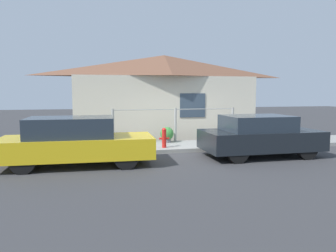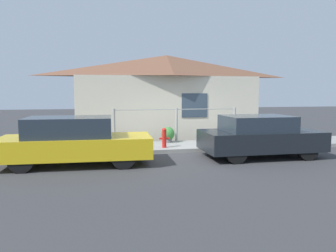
{
  "view_description": "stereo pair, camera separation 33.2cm",
  "coord_description": "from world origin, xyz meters",
  "px_view_note": "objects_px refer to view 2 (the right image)",
  "views": [
    {
      "loc": [
        -3.18,
        -10.5,
        2.07
      ],
      "look_at": [
        -0.63,
        0.3,
        0.9
      ],
      "focal_mm": 35.0,
      "sensor_mm": 36.0,
      "label": 1
    },
    {
      "loc": [
        -2.86,
        -10.57,
        2.07
      ],
      "look_at": [
        -0.63,
        0.3,
        0.9
      ],
      "focal_mm": 35.0,
      "sensor_mm": 36.0,
      "label": 2
    }
  ],
  "objects_px": {
    "car_left": "(74,141)",
    "potted_plant_near_hydrant": "(168,134)",
    "car_right": "(260,136)",
    "fire_hydrant": "(164,137)"
  },
  "relations": [
    {
      "from": "car_left",
      "to": "car_right",
      "type": "bearing_deg",
      "value": 1.94
    },
    {
      "from": "car_left",
      "to": "fire_hydrant",
      "type": "xyz_separation_m",
      "value": [
        2.88,
        1.56,
        -0.19
      ]
    },
    {
      "from": "car_right",
      "to": "fire_hydrant",
      "type": "distance_m",
      "value": 3.19
    },
    {
      "from": "car_right",
      "to": "potted_plant_near_hydrant",
      "type": "xyz_separation_m",
      "value": [
        -2.41,
        2.69,
        -0.22
      ]
    },
    {
      "from": "car_left",
      "to": "potted_plant_near_hydrant",
      "type": "height_order",
      "value": "car_left"
    },
    {
      "from": "car_left",
      "to": "potted_plant_near_hydrant",
      "type": "bearing_deg",
      "value": 41.66
    },
    {
      "from": "car_left",
      "to": "car_right",
      "type": "relative_size",
      "value": 1.14
    },
    {
      "from": "fire_hydrant",
      "to": "car_right",
      "type": "bearing_deg",
      "value": -29.47
    },
    {
      "from": "fire_hydrant",
      "to": "potted_plant_near_hydrant",
      "type": "height_order",
      "value": "fire_hydrant"
    },
    {
      "from": "car_right",
      "to": "fire_hydrant",
      "type": "xyz_separation_m",
      "value": [
        -2.77,
        1.57,
        -0.17
      ]
    }
  ]
}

